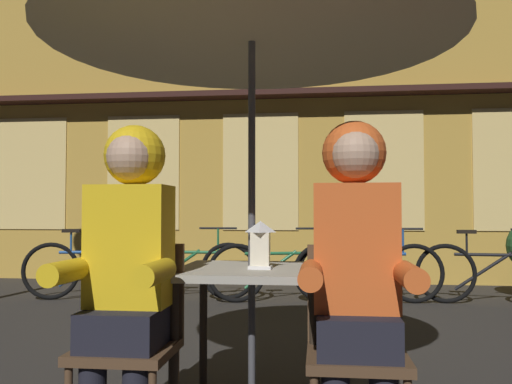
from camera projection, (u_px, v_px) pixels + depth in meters
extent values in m
cube|color=#B2AD9E|center=(252.00, 271.00, 2.65)|extent=(0.72, 0.72, 0.04)
cylinder|color=#2D2319|center=(173.00, 362.00, 2.37)|extent=(0.04, 0.04, 0.70)
cylinder|color=#2D2319|center=(315.00, 367.00, 2.30)|extent=(0.04, 0.04, 0.70)
cylinder|color=#2D2319|center=(203.00, 331.00, 2.98)|extent=(0.04, 0.04, 0.70)
cylinder|color=#2D2319|center=(315.00, 334.00, 2.91)|extent=(0.04, 0.04, 0.70)
cylinder|color=#4C4C51|center=(252.00, 190.00, 2.67)|extent=(0.04, 0.04, 2.25)
cone|color=tan|center=(252.00, 4.00, 2.70)|extent=(2.10, 2.10, 0.38)
cube|color=white|center=(260.00, 267.00, 2.60)|extent=(0.11, 0.11, 0.02)
cube|color=white|center=(260.00, 249.00, 2.60)|extent=(0.09, 0.09, 0.16)
pyramid|color=white|center=(260.00, 227.00, 2.61)|extent=(0.11, 0.11, 0.06)
cube|color=#513823|center=(126.00, 351.00, 2.26)|extent=(0.40, 0.40, 0.04)
cube|color=#513823|center=(141.00, 290.00, 2.45)|extent=(0.40, 0.03, 0.42)
cube|color=#513823|center=(357.00, 358.00, 2.15)|extent=(0.40, 0.40, 0.04)
cube|color=#513823|center=(354.00, 293.00, 2.34)|extent=(0.40, 0.03, 0.42)
cube|color=black|center=(126.00, 327.00, 2.26)|extent=(0.32, 0.36, 0.16)
cube|color=yellow|center=(130.00, 245.00, 2.32)|extent=(0.34, 0.22, 0.52)
cylinder|color=yellow|center=(155.00, 273.00, 2.07)|extent=(0.09, 0.30, 0.09)
cylinder|color=yellow|center=(66.00, 272.00, 2.12)|extent=(0.09, 0.30, 0.09)
sphere|color=tan|center=(131.00, 157.00, 2.33)|extent=(0.21, 0.21, 0.21)
sphere|color=yellow|center=(135.00, 156.00, 2.38)|extent=(0.27, 0.27, 0.27)
cube|color=black|center=(357.00, 333.00, 2.15)|extent=(0.32, 0.36, 0.16)
cube|color=#E05B23|center=(356.00, 247.00, 2.21)|extent=(0.34, 0.22, 0.52)
cylinder|color=#E05B23|center=(410.00, 276.00, 1.96)|extent=(0.09, 0.30, 0.09)
cylinder|color=#E05B23|center=(311.00, 275.00, 2.00)|extent=(0.09, 0.30, 0.09)
sphere|color=tan|center=(355.00, 154.00, 2.22)|extent=(0.21, 0.21, 0.21)
sphere|color=#E05B23|center=(354.00, 153.00, 2.27)|extent=(0.27, 0.27, 0.27)
cube|color=gold|center=(263.00, 75.00, 8.16)|extent=(10.00, 0.60, 6.20)
cube|color=#F4D17A|center=(32.00, 174.00, 8.20)|extent=(1.10, 0.02, 1.70)
cube|color=#F4D17A|center=(143.00, 173.00, 8.00)|extent=(1.10, 0.02, 1.70)
cube|color=#F4D17A|center=(260.00, 172.00, 7.80)|extent=(1.10, 0.02, 1.70)
cube|color=#F4D17A|center=(384.00, 170.00, 7.59)|extent=(1.10, 0.02, 1.70)
cube|color=#331914|center=(259.00, 94.00, 7.70)|extent=(9.00, 0.36, 0.08)
torus|color=black|center=(140.00, 270.00, 6.32)|extent=(0.65, 0.20, 0.66)
torus|color=black|center=(51.00, 271.00, 6.20)|extent=(0.65, 0.20, 0.66)
cylinder|color=#1E4C93|center=(96.00, 252.00, 6.27)|extent=(0.82, 0.23, 0.04)
cylinder|color=#1E4C93|center=(85.00, 268.00, 6.25)|extent=(0.60, 0.17, 0.44)
cylinder|color=#1E4C93|center=(71.00, 242.00, 6.24)|extent=(0.02, 0.02, 0.24)
cube|color=black|center=(71.00, 231.00, 6.24)|extent=(0.21, 0.12, 0.04)
cylinder|color=#1E4C93|center=(130.00, 240.00, 6.32)|extent=(0.02, 0.02, 0.28)
cylinder|color=black|center=(130.00, 228.00, 6.32)|extent=(0.43, 0.12, 0.02)
torus|color=black|center=(228.00, 271.00, 6.20)|extent=(0.66, 0.05, 0.66)
torus|color=black|center=(143.00, 270.00, 6.31)|extent=(0.66, 0.05, 0.66)
cylinder|color=#236B3D|center=(185.00, 252.00, 6.26)|extent=(0.84, 0.04, 0.04)
cylinder|color=#236B3D|center=(175.00, 268.00, 6.27)|extent=(0.61, 0.04, 0.44)
cylinder|color=#236B3D|center=(162.00, 242.00, 6.30)|extent=(0.02, 0.02, 0.24)
cube|color=black|center=(162.00, 231.00, 6.30)|extent=(0.20, 0.08, 0.04)
cylinder|color=#236B3D|center=(218.00, 240.00, 6.22)|extent=(0.02, 0.02, 0.28)
cylinder|color=black|center=(218.00, 228.00, 6.23)|extent=(0.44, 0.02, 0.02)
torus|color=black|center=(325.00, 272.00, 6.14)|extent=(0.65, 0.21, 0.66)
torus|color=black|center=(237.00, 273.00, 6.01)|extent=(0.65, 0.21, 0.66)
cylinder|color=#236B3D|center=(281.00, 253.00, 6.08)|extent=(0.82, 0.23, 0.04)
cylinder|color=#236B3D|center=(271.00, 270.00, 6.06)|extent=(0.60, 0.18, 0.44)
cylinder|color=#236B3D|center=(256.00, 243.00, 6.05)|extent=(0.02, 0.02, 0.24)
cube|color=black|center=(256.00, 231.00, 6.05)|extent=(0.21, 0.13, 0.04)
cylinder|color=#236B3D|center=(315.00, 241.00, 6.13)|extent=(0.02, 0.02, 0.28)
cylinder|color=black|center=(315.00, 228.00, 6.14)|extent=(0.43, 0.13, 0.02)
torus|color=black|center=(415.00, 273.00, 5.96)|extent=(0.66, 0.08, 0.66)
torus|color=black|center=(322.00, 273.00, 6.04)|extent=(0.66, 0.08, 0.66)
cylinder|color=#1E4C93|center=(368.00, 254.00, 6.01)|extent=(0.84, 0.07, 0.04)
cylinder|color=#1E4C93|center=(357.00, 270.00, 6.01)|extent=(0.61, 0.06, 0.44)
cylinder|color=#1E4C93|center=(342.00, 243.00, 6.04)|extent=(0.02, 0.02, 0.24)
cube|color=black|center=(342.00, 231.00, 6.04)|extent=(0.20, 0.09, 0.04)
cylinder|color=#1E4C93|center=(403.00, 241.00, 5.99)|extent=(0.02, 0.02, 0.28)
cylinder|color=black|center=(403.00, 229.00, 5.99)|extent=(0.44, 0.04, 0.02)
torus|color=black|center=(446.00, 273.00, 5.96)|extent=(0.66, 0.12, 0.66)
cylinder|color=black|center=(495.00, 255.00, 5.86)|extent=(0.84, 0.13, 0.04)
cylinder|color=black|center=(483.00, 271.00, 5.88)|extent=(0.61, 0.10, 0.44)
cylinder|color=black|center=(467.00, 244.00, 5.92)|extent=(0.02, 0.02, 0.24)
cube|color=black|center=(466.00, 232.00, 5.93)|extent=(0.21, 0.10, 0.04)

